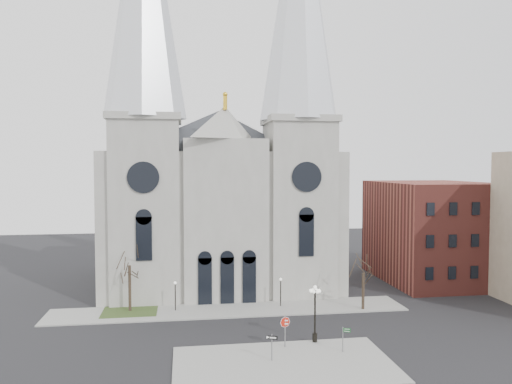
{
  "coord_description": "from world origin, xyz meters",
  "views": [
    {
      "loc": [
        -5.07,
        -44.24,
        16.29
      ],
      "look_at": [
        2.61,
        8.0,
        13.53
      ],
      "focal_mm": 35.0,
      "sensor_mm": 36.0,
      "label": 1
    }
  ],
  "objects": [
    {
      "name": "one_way_sign",
      "position": [
        2.14,
        -4.26,
        1.63
      ],
      "size": [
        0.93,
        0.36,
        2.21
      ],
      "rotation": [
        0.0,
        0.0,
        -0.34
      ],
      "color": "slate",
      "rests_on": "sidewalk_near"
    },
    {
      "name": "cathedral",
      "position": [
        0.0,
        22.86,
        18.48
      ],
      "size": [
        33.0,
        26.66,
        54.0
      ],
      "color": "gray",
      "rests_on": "ground"
    },
    {
      "name": "tree_left",
      "position": [
        -11.0,
        12.0,
        5.58
      ],
      "size": [
        3.2,
        3.2,
        7.5
      ],
      "color": "black",
      "rests_on": "ground"
    },
    {
      "name": "grass_patch",
      "position": [
        -11.0,
        12.0,
        0.09
      ],
      "size": [
        6.0,
        5.0,
        0.18
      ],
      "primitive_type": "cube",
      "color": "#31451D",
      "rests_on": "ground"
    },
    {
      "name": "tree_right",
      "position": [
        15.0,
        9.0,
        4.47
      ],
      "size": [
        3.2,
        3.2,
        6.0
      ],
      "color": "black",
      "rests_on": "ground"
    },
    {
      "name": "ped_lamp_left",
      "position": [
        -6.0,
        11.5,
        2.33
      ],
      "size": [
        0.32,
        0.32,
        3.26
      ],
      "color": "black",
      "rests_on": "sidewalk_far"
    },
    {
      "name": "sidewalk_near",
      "position": [
        3.0,
        -5.0,
        0.07
      ],
      "size": [
        18.0,
        10.0,
        0.14
      ],
      "primitive_type": "cube",
      "color": "gray",
      "rests_on": "ground"
    },
    {
      "name": "bg_building_brick",
      "position": [
        30.0,
        22.0,
        7.0
      ],
      "size": [
        14.0,
        18.0,
        14.0
      ],
      "primitive_type": "cube",
      "color": "brown",
      "rests_on": "ground"
    },
    {
      "name": "street_name_sign",
      "position": [
        8.67,
        -3.27,
        1.44
      ],
      "size": [
        0.66,
        0.3,
        2.19
      ],
      "rotation": [
        0.0,
        0.0,
        -0.38
      ],
      "color": "slate",
      "rests_on": "sidewalk_near"
    },
    {
      "name": "globe_lamp",
      "position": [
        6.83,
        -0.5,
        3.44
      ],
      "size": [
        1.4,
        1.4,
        5.25
      ],
      "rotation": [
        0.0,
        0.0,
        0.28
      ],
      "color": "black",
      "rests_on": "sidewalk_near"
    },
    {
      "name": "sidewalk_far",
      "position": [
        0.0,
        11.0,
        0.07
      ],
      "size": [
        40.0,
        6.0,
        0.14
      ],
      "primitive_type": "cube",
      "color": "gray",
      "rests_on": "ground"
    },
    {
      "name": "stop_sign",
      "position": [
        3.87,
        -1.3,
        2.06
      ],
      "size": [
        0.98,
        0.14,
        2.72
      ],
      "rotation": [
        0.0,
        0.0,
        -0.11
      ],
      "color": "slate",
      "rests_on": "sidewalk_near"
    },
    {
      "name": "ground",
      "position": [
        0.0,
        0.0,
        0.0
      ],
      "size": [
        160.0,
        160.0,
        0.0
      ],
      "primitive_type": "plane",
      "color": "black",
      "rests_on": "ground"
    },
    {
      "name": "ped_lamp_right",
      "position": [
        6.0,
        11.5,
        2.33
      ],
      "size": [
        0.32,
        0.32,
        3.26
      ],
      "color": "black",
      "rests_on": "sidewalk_far"
    }
  ]
}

